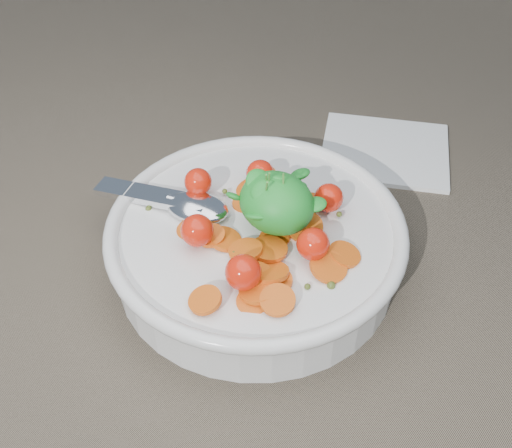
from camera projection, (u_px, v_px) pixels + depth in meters
The scene contains 3 objects.
ground at pixel (251, 246), 0.63m from camera, with size 6.00×6.00×0.00m, color #736652.
bowl at pixel (256, 242), 0.59m from camera, with size 0.29×0.27×0.12m.
napkin at pixel (385, 151), 0.74m from camera, with size 0.14×0.12×0.01m, color white.
Camera 1 is at (0.28, -0.34, 0.45)m, focal length 45.00 mm.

